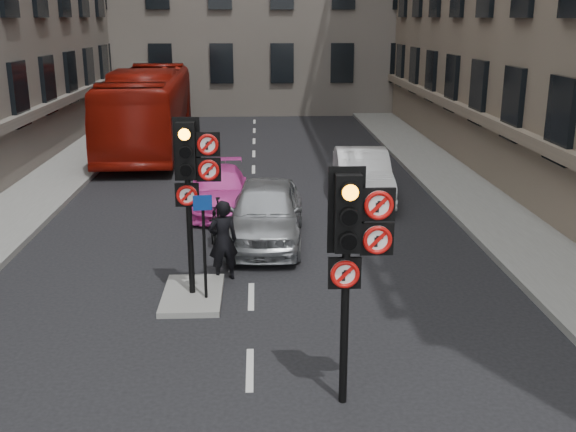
{
  "coord_description": "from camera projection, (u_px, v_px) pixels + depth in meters",
  "views": [
    {
      "loc": [
        0.18,
        -7.85,
        5.55
      ],
      "look_at": [
        0.63,
        2.06,
        2.6
      ],
      "focal_mm": 42.0,
      "sensor_mm": 36.0,
      "label": 1
    }
  ],
  "objects": [
    {
      "name": "pavement_left",
      "position": [
        14.0,
        206.0,
        20.24
      ],
      "size": [
        3.0,
        50.0,
        0.16
      ],
      "primitive_type": "cube",
      "color": "gray",
      "rests_on": "ground"
    },
    {
      "name": "pavement_right",
      "position": [
        485.0,
        200.0,
        20.87
      ],
      "size": [
        3.0,
        50.0,
        0.16
      ],
      "primitive_type": "cube",
      "color": "gray",
      "rests_on": "ground"
    },
    {
      "name": "centre_island",
      "position": [
        193.0,
        295.0,
        13.81
      ],
      "size": [
        1.2,
        2.0,
        0.12
      ],
      "primitive_type": "cube",
      "color": "gray",
      "rests_on": "ground"
    },
    {
      "name": "signal_near",
      "position": [
        353.0,
        238.0,
        9.37
      ],
      "size": [
        0.91,
        0.4,
        3.58
      ],
      "color": "black",
      "rests_on": "ground"
    },
    {
      "name": "car_white",
      "position": [
        362.0,
        175.0,
        21.18
      ],
      "size": [
        1.84,
        4.69,
        1.52
      ],
      "primitive_type": "imported",
      "rotation": [
        0.0,
        0.0,
        -0.05
      ],
      "color": "white",
      "rests_on": "ground"
    },
    {
      "name": "bus_red",
      "position": [
        148.0,
        109.0,
        28.87
      ],
      "size": [
        3.36,
        12.41,
        3.43
      ],
      "primitive_type": "imported",
      "rotation": [
        0.0,
        0.0,
        0.04
      ],
      "color": "maroon",
      "rests_on": "ground"
    },
    {
      "name": "car_silver",
      "position": [
        266.0,
        212.0,
        17.07
      ],
      "size": [
        2.18,
        4.73,
        1.57
      ],
      "primitive_type": "imported",
      "rotation": [
        0.0,
        0.0,
        -0.07
      ],
      "color": "#9FA2A6",
      "rests_on": "ground"
    },
    {
      "name": "motorcycle",
      "position": [
        217.0,
        220.0,
        17.34
      ],
      "size": [
        0.63,
        1.75,
        1.03
      ],
      "primitive_type": "imported",
      "rotation": [
        0.0,
        0.0,
        -0.09
      ],
      "color": "black",
      "rests_on": "ground"
    },
    {
      "name": "signal_far",
      "position": [
        192.0,
        169.0,
        13.05
      ],
      "size": [
        0.91,
        0.4,
        3.58
      ],
      "color": "black",
      "rests_on": "centre_island"
    },
    {
      "name": "info_sign",
      "position": [
        204.0,
        232.0,
        13.13
      ],
      "size": [
        0.37,
        0.13,
        2.13
      ],
      "rotation": [
        0.0,
        0.0,
        0.14
      ],
      "color": "black",
      "rests_on": "centre_island"
    },
    {
      "name": "motorcyclist",
      "position": [
        223.0,
        240.0,
        14.55
      ],
      "size": [
        0.75,
        0.6,
        1.79
      ],
      "primitive_type": "imported",
      "rotation": [
        0.0,
        0.0,
        3.44
      ],
      "color": "black",
      "rests_on": "ground"
    },
    {
      "name": "car_pink",
      "position": [
        220.0,
        190.0,
        20.0
      ],
      "size": [
        1.89,
        4.23,
        1.21
      ],
      "primitive_type": "imported",
      "rotation": [
        0.0,
        0.0,
        0.05
      ],
      "color": "#EE46B8",
      "rests_on": "ground"
    }
  ]
}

